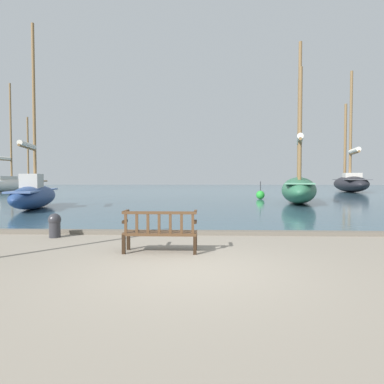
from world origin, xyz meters
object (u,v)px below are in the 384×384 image
mooring_bollard (55,224)px  channel_buoy (260,195)px  sailboat_far_starboard (350,181)px  sailboat_outer_port (299,187)px  park_bench (160,231)px  sailboat_outer_starboard (34,194)px  sailboat_far_port (10,183)px

mooring_bollard → channel_buoy: size_ratio=0.49×
sailboat_far_starboard → channel_buoy: sailboat_far_starboard is taller
sailboat_outer_port → channel_buoy: sailboat_outer_port is taller
park_bench → sailboat_outer_port: (6.94, 14.69, 0.63)m
sailboat_far_starboard → channel_buoy: 19.74m
mooring_bollard → park_bench: bearing=-29.5°
park_bench → sailboat_outer_port: bearing=64.7°
sailboat_outer_starboard → channel_buoy: (13.06, 8.64, -0.43)m
sailboat_far_port → sailboat_outer_port: 32.44m
sailboat_far_starboard → sailboat_far_port: (-39.33, -2.92, -0.22)m
park_bench → sailboat_outer_starboard: bearing=128.4°
sailboat_outer_port → mooring_bollard: sailboat_outer_port is taller
channel_buoy → mooring_bollard: bearing=-116.2°
sailboat_outer_starboard → sailboat_outer_port: bearing=17.5°
sailboat_far_starboard → channel_buoy: size_ratio=10.56×
sailboat_outer_starboard → mooring_bollard: sailboat_outer_starboard is taller
park_bench → sailboat_outer_port: sailboat_outer_port is taller
sailboat_outer_starboard → sailboat_outer_port: size_ratio=0.93×
mooring_bollard → sailboat_outer_starboard: bearing=120.1°
sailboat_outer_starboard → sailboat_far_starboard: bearing=42.3°
sailboat_outer_starboard → sailboat_far_starboard: (25.95, 23.57, 0.48)m
sailboat_far_starboard → sailboat_far_port: 39.44m
sailboat_outer_starboard → sailboat_outer_port: sailboat_outer_port is taller
mooring_bollard → channel_buoy: bearing=63.8°
sailboat_outer_port → sailboat_far_port: bearing=150.5°
sailboat_outer_starboard → sailboat_far_port: size_ratio=0.77×
park_bench → sailboat_outer_port: size_ratio=0.16×
sailboat_far_starboard → sailboat_outer_port: sailboat_far_starboard is taller
sailboat_outer_starboard → sailboat_far_starboard: 35.06m
mooring_bollard → sailboat_far_port: bearing=122.2°
park_bench → sailboat_outer_port: 16.26m
park_bench → sailboat_outer_starboard: (-7.92, 10.00, 0.37)m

